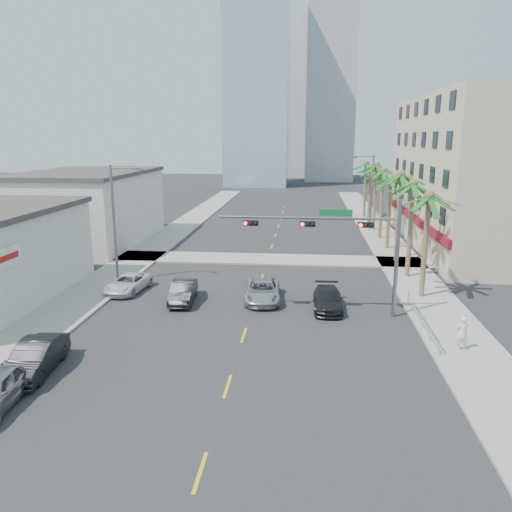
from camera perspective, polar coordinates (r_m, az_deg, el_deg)
The scene contains 27 objects.
ground at distance 25.20m, azimuth -2.56°, elevation -12.52°, with size 260.00×260.00×0.00m, color #262628.
sidewalk_right at distance 44.66m, azimuth 16.68°, elevation -1.33°, with size 4.00×120.00×0.15m, color gray.
sidewalk_left at distance 46.41m, azimuth -13.80°, elevation -0.60°, with size 4.00×120.00×0.15m, color gray.
sidewalk_cross at distance 45.86m, azimuth 1.33°, elevation -0.37°, with size 80.00×4.00×0.15m, color gray.
building_right at distance 55.75m, azimuth 25.50°, elevation 8.53°, with size 15.25×28.00×15.00m.
building_left_far at distance 55.83m, azimuth -18.61°, elevation 5.10°, with size 11.00×18.00×7.20m, color beige.
tower_far_left at distance 118.67m, azimuth 0.15°, elevation 19.72°, with size 14.00×14.00×48.00m, color #99B2C6.
tower_far_right at distance 133.88m, azimuth 8.63°, elevation 21.45°, with size 12.00×12.00×60.00m, color #ADADB2.
tower_far_center at distance 147.88m, azimuth 3.34°, elevation 17.29°, with size 16.00×16.00×42.00m, color #ADADB2.
traffic_signal_mast at distance 31.04m, azimuth 10.10°, elevation 2.15°, with size 11.12×0.54×7.20m.
palm_tree_0 at distance 35.61m, azimuth 19.18°, elevation 6.34°, with size 4.80×4.80×7.80m.
palm_tree_1 at distance 40.63m, azimuth 17.55°, elevation 7.75°, with size 4.80×4.80×8.16m.
palm_tree_2 at distance 45.69m, azimuth 16.27°, elevation 8.84°, with size 4.80×4.80×8.52m.
palm_tree_3 at distance 50.85m, azimuth 15.17°, elevation 8.53°, with size 4.80×4.80×7.80m.
palm_tree_4 at distance 55.95m, azimuth 14.34°, elevation 9.35°, with size 4.80×4.80×8.16m.
palm_tree_5 at distance 61.06m, azimuth 13.65°, elevation 10.03°, with size 4.80×4.80×8.52m.
palm_tree_6 at distance 66.25m, azimuth 13.01°, elevation 9.69°, with size 4.80×4.80×7.80m.
palm_tree_7 at distance 71.39m, azimuth 12.51°, elevation 10.25°, with size 4.80×4.80×8.16m.
streetlight_left at distance 39.58m, azimuth -15.67°, elevation 4.27°, with size 2.55×0.25×9.00m.
streetlight_right at distance 61.19m, azimuth 12.94°, elevation 7.51°, with size 2.55×0.25×9.00m.
guardrail at distance 31.04m, azimuth 18.43°, elevation -6.77°, with size 0.08×8.08×1.00m.
car_parked_mid at distance 26.47m, azimuth -23.90°, elevation -10.57°, with size 1.65×4.72×1.56m, color black.
car_parked_far at distance 37.60m, azimuth -14.39°, elevation -3.04°, with size 2.10×4.55×1.27m, color silver.
car_lane_left at distance 34.55m, azimuth -8.35°, elevation -4.06°, with size 1.52×4.36×1.44m, color black.
car_lane_center at distance 34.46m, azimuth 0.78°, elevation -3.99°, with size 2.33×5.05×1.40m, color #B8B8BD.
car_lane_right at distance 33.14m, azimuth 8.20°, elevation -4.92°, with size 1.87×4.59×1.33m, color black.
pedestrian at distance 28.45m, azimuth 22.46°, elevation -8.13°, with size 0.66×0.44×1.82m, color white.
Camera 1 is at (3.32, -22.41, 11.03)m, focal length 35.00 mm.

